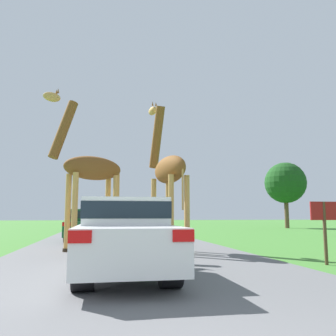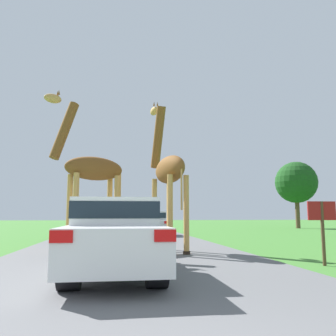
{
  "view_description": "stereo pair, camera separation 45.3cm",
  "coord_description": "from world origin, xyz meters",
  "views": [
    {
      "loc": [
        -0.87,
        -1.19,
        1.16
      ],
      "look_at": [
        1.17,
        9.95,
        2.66
      ],
      "focal_mm": 38.0,
      "sensor_mm": 36.0,
      "label": 1
    },
    {
      "loc": [
        -0.43,
        -1.26,
        1.16
      ],
      "look_at": [
        1.17,
        9.95,
        2.66
      ],
      "focal_mm": 38.0,
      "sensor_mm": 36.0,
      "label": 2
    }
  ],
  "objects": [
    {
      "name": "road",
      "position": [
        0.0,
        30.0,
        0.0
      ],
      "size": [
        7.25,
        120.0,
        0.0
      ],
      "color": "#5B5B5E",
      "rests_on": "ground"
    },
    {
      "name": "giraffe_near_road",
      "position": [
        1.18,
        10.12,
        2.57
      ],
      "size": [
        1.07,
        2.87,
        5.3
      ],
      "rotation": [
        0.0,
        0.0,
        0.23
      ],
      "color": "tan",
      "rests_on": "ground"
    },
    {
      "name": "giraffe_companion",
      "position": [
        -1.35,
        10.77,
        2.57
      ],
      "size": [
        2.69,
        1.7,
        5.18
      ],
      "rotation": [
        0.0,
        0.0,
        2.06
      ],
      "color": "tan",
      "rests_on": "ground"
    },
    {
      "name": "car_lead_maroon",
      "position": [
        -0.46,
        5.97,
        0.79
      ],
      "size": [
        1.71,
        4.55,
        1.48
      ],
      "color": "silver",
      "rests_on": "ground"
    },
    {
      "name": "car_queue_right",
      "position": [
        -2.18,
        25.27,
        0.69
      ],
      "size": [
        1.83,
        4.01,
        1.25
      ],
      "color": "navy",
      "rests_on": "ground"
    },
    {
      "name": "car_queue_left",
      "position": [
        1.44,
        19.78,
        0.74
      ],
      "size": [
        1.96,
        4.26,
        1.37
      ],
      "color": "silver",
      "rests_on": "ground"
    },
    {
      "name": "car_far_ahead",
      "position": [
        -1.53,
        15.72,
        0.75
      ],
      "size": [
        1.82,
        4.07,
        1.42
      ],
      "color": "#144C28",
      "rests_on": "ground"
    },
    {
      "name": "tree_right_cluster",
      "position": [
        15.37,
        28.38,
        4.03
      ],
      "size": [
        3.68,
        3.68,
        5.9
      ],
      "color": "brown",
      "rests_on": "ground"
    },
    {
      "name": "sign_post",
      "position": [
        4.35,
        6.56,
        1.03
      ],
      "size": [
        0.7,
        0.08,
        1.48
      ],
      "color": "#4C3823",
      "rests_on": "ground"
    }
  ]
}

